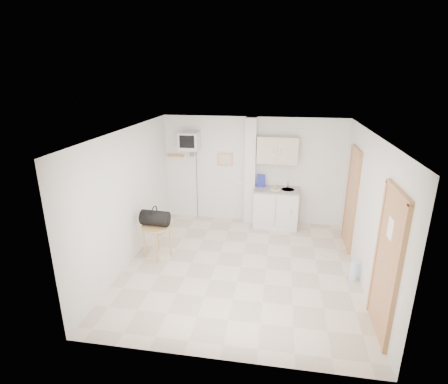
% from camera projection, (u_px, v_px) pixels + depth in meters
% --- Properties ---
extents(ground, '(4.50, 4.50, 0.00)m').
position_uv_depth(ground, '(241.00, 267.00, 6.49)').
color(ground, beige).
rests_on(ground, ground).
extents(room_envelope, '(4.24, 4.54, 2.55)m').
position_uv_depth(room_envelope, '(256.00, 188.00, 6.04)').
color(room_envelope, white).
rests_on(room_envelope, ground).
extents(kitchenette, '(1.03, 0.58, 2.10)m').
position_uv_depth(kitchenette, '(276.00, 193.00, 8.02)').
color(kitchenette, silver).
rests_on(kitchenette, ground).
extents(crt_television, '(0.44, 0.45, 2.15)m').
position_uv_depth(crt_television, '(189.00, 142.00, 7.98)').
color(crt_television, slate).
rests_on(crt_television, ground).
extents(round_table, '(0.58, 0.58, 0.66)m').
position_uv_depth(round_table, '(157.00, 230.00, 6.70)').
color(round_table, tan).
rests_on(round_table, ground).
extents(duffel_bag, '(0.55, 0.34, 0.40)m').
position_uv_depth(duffel_bag, '(155.00, 218.00, 6.64)').
color(duffel_bag, black).
rests_on(duffel_bag, round_table).
extents(water_bottle, '(0.13, 0.13, 0.38)m').
position_uv_depth(water_bottle, '(354.00, 271.00, 6.04)').
color(water_bottle, '#B8DEF4').
rests_on(water_bottle, ground).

